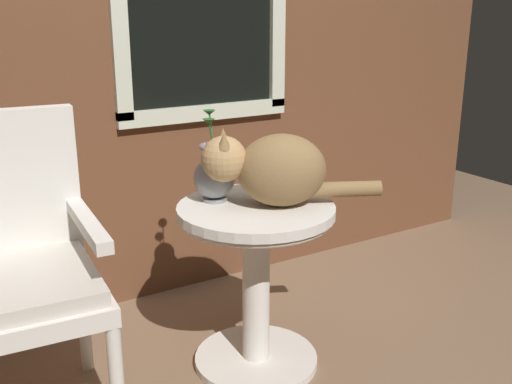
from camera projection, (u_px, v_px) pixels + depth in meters
ground_plane at (247, 375)px, 2.22m from camera, size 6.00×6.00×0.00m
back_wall at (148, 9)px, 2.51m from camera, size 4.00×0.07×2.60m
wicker_side_table at (256, 260)px, 2.18m from camera, size 0.56×0.56×0.64m
wicker_chair at (3, 261)px, 1.85m from camera, size 0.59×0.57×1.00m
cat at (274, 169)px, 2.08m from camera, size 0.59×0.37×0.27m
pewter_vase_with_ivy at (214, 174)px, 2.14m from camera, size 0.15×0.15×0.33m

